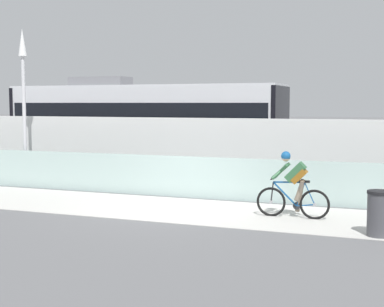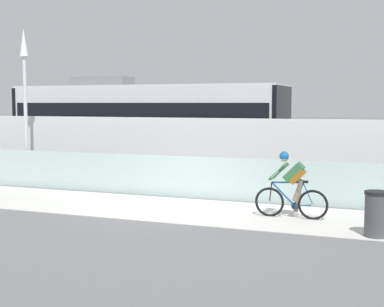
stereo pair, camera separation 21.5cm
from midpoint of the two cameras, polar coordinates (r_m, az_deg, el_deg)
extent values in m
plane|color=slate|center=(14.66, -1.95, -5.68)|extent=(200.00, 200.00, 0.00)
cube|color=silver|center=(14.65, -1.95, -5.66)|extent=(32.00, 3.20, 0.01)
cube|color=#ADC6C1|center=(16.25, 0.64, -2.44)|extent=(32.00, 0.05, 1.21)
cube|color=silver|center=(17.88, 2.69, -0.03)|extent=(32.00, 0.36, 2.28)
cube|color=#595654|center=(20.36, 4.93, -2.62)|extent=(32.00, 0.08, 0.01)
cube|color=#595654|center=(21.72, 6.01, -2.14)|extent=(32.00, 0.08, 0.01)
cube|color=silver|center=(22.30, -4.38, 2.95)|extent=(11.00, 2.50, 3.10)
cube|color=black|center=(22.29, -4.39, 3.85)|extent=(10.56, 2.54, 1.04)
cube|color=red|center=(22.40, -4.36, -0.55)|extent=(10.78, 2.53, 0.28)
cube|color=slate|center=(23.23, -8.85, 7.26)|extent=(2.40, 1.10, 0.36)
cube|color=#232326|center=(24.15, -11.90, -0.64)|extent=(1.40, 1.88, 0.20)
cylinder|color=black|center=(23.56, -12.85, -0.95)|extent=(0.60, 0.10, 0.60)
cylinder|color=black|center=(24.75, -10.98, -0.62)|extent=(0.60, 0.10, 0.60)
cube|color=#232326|center=(21.13, 4.28, -1.36)|extent=(1.40, 1.88, 0.20)
cylinder|color=black|center=(20.45, 3.68, -1.74)|extent=(0.60, 0.10, 0.60)
cylinder|color=black|center=(21.82, 4.83, -1.32)|extent=(0.60, 0.10, 0.60)
cube|color=black|center=(25.16, -15.64, 3.03)|extent=(0.16, 2.54, 2.94)
cube|color=black|center=(20.52, 9.46, 2.70)|extent=(0.16, 2.54, 2.94)
torus|color=black|center=(13.76, 8.36, -4.92)|extent=(0.72, 0.06, 0.72)
cylinder|color=#99999E|center=(13.76, 8.36, -4.92)|extent=(0.07, 0.10, 0.07)
torus|color=black|center=(13.57, 12.70, -5.14)|extent=(0.72, 0.06, 0.72)
cylinder|color=#99999E|center=(13.57, 12.70, -5.14)|extent=(0.07, 0.10, 0.07)
cylinder|color=#144C8C|center=(13.66, 9.76, -4.11)|extent=(0.60, 0.04, 0.58)
cylinder|color=#144C8C|center=(13.59, 11.32, -4.12)|extent=(0.22, 0.04, 0.59)
cylinder|color=#144C8C|center=(13.60, 10.15, -2.92)|extent=(0.76, 0.04, 0.07)
cylinder|color=#144C8C|center=(13.61, 11.81, -5.22)|extent=(0.43, 0.03, 0.09)
cylinder|color=#144C8C|center=(13.55, 12.21, -4.04)|extent=(0.27, 0.02, 0.53)
cylinder|color=black|center=(13.72, 8.48, -3.92)|extent=(0.08, 0.03, 0.49)
cube|color=black|center=(13.52, 11.72, -2.84)|extent=(0.24, 0.10, 0.05)
cylinder|color=black|center=(13.66, 8.60, -2.50)|extent=(0.03, 0.58, 0.03)
cylinder|color=#262628|center=(13.65, 10.92, -5.30)|extent=(0.18, 0.02, 0.18)
cube|color=#33663F|center=(13.53, 10.82, -1.90)|extent=(0.50, 0.28, 0.51)
cube|color=#8C5919|center=(13.53, 11.20, -2.30)|extent=(0.38, 0.30, 0.38)
sphere|color=beige|center=(13.54, 9.84, -0.41)|extent=(0.20, 0.20, 0.20)
sphere|color=#195999|center=(13.54, 9.85, -0.26)|extent=(0.23, 0.23, 0.23)
cylinder|color=#33663F|center=(13.60, 9.34, -1.80)|extent=(0.44, 0.41, 0.41)
cylinder|color=#33663F|center=(13.60, 9.34, -1.80)|extent=(0.44, 0.41, 0.41)
cylinder|color=#726656|center=(13.60, 11.23, -4.30)|extent=(0.29, 0.33, 0.80)
cylinder|color=#726656|center=(13.57, 11.24, -3.72)|extent=(0.29, 0.33, 0.54)
cylinder|color=gray|center=(19.60, -16.16, -2.83)|extent=(0.24, 0.24, 0.20)
cylinder|color=silver|center=(19.43, -16.31, 3.32)|extent=(0.12, 0.12, 4.20)
cone|color=white|center=(19.52, -16.50, 10.82)|extent=(0.28, 0.28, 0.90)
cylinder|color=#47474C|center=(12.19, 18.80, -6.03)|extent=(0.48, 0.48, 0.90)
cylinder|color=black|center=(12.11, 18.87, -3.80)|extent=(0.51, 0.51, 0.06)
camera|label=1|loc=(0.11, -89.63, 0.03)|focal=52.22mm
camera|label=2|loc=(0.11, 90.37, -0.03)|focal=52.22mm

